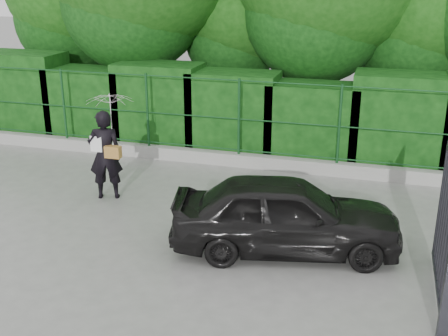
# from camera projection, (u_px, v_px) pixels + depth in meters

# --- Properties ---
(ground) EXTENTS (80.00, 80.00, 0.00)m
(ground) POSITION_uv_depth(u_px,v_px,m) (146.00, 249.00, 9.43)
(ground) COLOR gray
(kerb) EXTENTS (14.00, 0.25, 0.30)m
(kerb) POSITION_uv_depth(u_px,v_px,m) (222.00, 158.00, 13.45)
(kerb) COLOR #9E9E99
(kerb) RESTS_ON ground
(fence) EXTENTS (14.13, 0.06, 1.80)m
(fence) POSITION_uv_depth(u_px,v_px,m) (231.00, 116.00, 13.04)
(fence) COLOR #123F1A
(fence) RESTS_ON kerb
(hedge) EXTENTS (14.20, 1.20, 2.30)m
(hedge) POSITION_uv_depth(u_px,v_px,m) (234.00, 111.00, 14.04)
(hedge) COLOR black
(hedge) RESTS_ON ground
(woman) EXTENTS (1.00, 0.94, 2.17)m
(woman) POSITION_uv_depth(u_px,v_px,m) (108.00, 132.00, 11.10)
(woman) COLOR black
(woman) RESTS_ON ground
(car) EXTENTS (4.00, 2.29, 1.28)m
(car) POSITION_uv_depth(u_px,v_px,m) (286.00, 214.00, 9.21)
(car) COLOR black
(car) RESTS_ON ground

